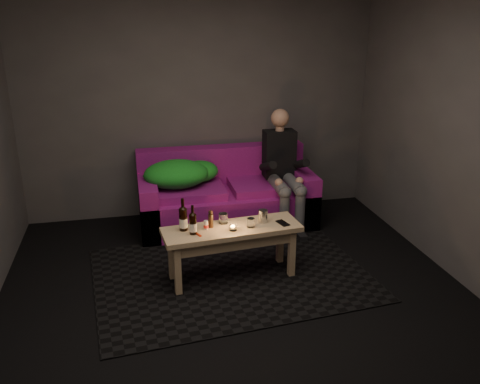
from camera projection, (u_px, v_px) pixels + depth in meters
The scene contains 17 objects.
floor at pixel (243, 311), 4.12m from camera, with size 4.50×4.50×0.00m, color black.
room at pixel (231, 99), 3.99m from camera, with size 4.50×4.50×4.50m.
rug at pixel (231, 274), 4.69m from camera, with size 2.45×1.78×0.01m, color black.
sofa at pixel (226, 198), 5.73m from camera, with size 1.92×0.86×0.83m.
green_blanket at pixel (180, 174), 5.51m from camera, with size 0.85×0.58×0.29m.
person at pixel (283, 167), 5.59m from camera, with size 0.35×0.80×1.28m.
coffee_table at pixel (232, 236), 4.50m from camera, with size 1.25×0.50×0.50m.
beer_bottle_a at pixel (183, 219), 4.38m from camera, with size 0.07×0.07×0.29m.
beer_bottle_b at pixel (193, 223), 4.31m from camera, with size 0.07×0.07×0.26m.
salt_shaker at pixel (206, 225), 4.42m from camera, with size 0.04×0.04×0.08m, color silver.
pepper_mill at pixel (211, 221), 4.45m from camera, with size 0.05×0.05×0.12m, color black.
tumbler_back at pixel (223, 218), 4.54m from camera, with size 0.08×0.08×0.09m, color white.
tealight at pixel (233, 228), 4.40m from camera, with size 0.07×0.07×0.05m.
tumbler_front at pixel (251, 223), 4.46m from camera, with size 0.07×0.07×0.08m, color white.
steel_cup at pixel (263, 216), 4.56m from camera, with size 0.08×0.08×0.12m, color #ABAEB2.
smartphone at pixel (283, 223), 4.55m from camera, with size 0.07×0.14×0.01m, color black.
red_lighter at pixel (199, 235), 4.31m from camera, with size 0.02×0.07×0.01m, color red.
Camera 1 is at (-0.79, -3.45, 2.33)m, focal length 38.00 mm.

